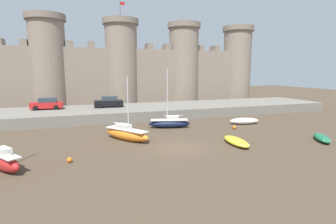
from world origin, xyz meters
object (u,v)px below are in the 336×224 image
(sailboat_midflat_right, at_px, (126,134))
(mooring_buoy_off_centre, at_px, (119,128))
(mooring_buoy_near_shore, at_px, (234,127))
(car_quay_centre_west, at_px, (47,104))
(rowboat_midflat_left, at_px, (322,138))
(sailboat_foreground_left, at_px, (170,123))
(mooring_buoy_near_channel, at_px, (70,160))
(rowboat_foreground_centre, at_px, (236,141))
(car_quay_east, at_px, (109,102))
(rowboat_foreground_right, at_px, (244,121))
(sailboat_near_channel_right, at_px, (2,160))

(sailboat_midflat_right, distance_m, mooring_buoy_off_centre, 5.03)
(mooring_buoy_near_shore, bearing_deg, car_quay_centre_west, 146.18)
(rowboat_midflat_left, xyz_separation_m, sailboat_midflat_right, (-17.55, 6.42, 0.32))
(sailboat_foreground_left, relative_size, mooring_buoy_near_channel, 17.77)
(rowboat_foreground_centre, bearing_deg, rowboat_midflat_left, -11.02)
(sailboat_foreground_left, relative_size, mooring_buoy_near_shore, 15.66)
(car_quay_east, bearing_deg, rowboat_foreground_centre, -64.30)
(mooring_buoy_near_shore, bearing_deg, rowboat_foreground_right, 37.19)
(rowboat_foreground_right, height_order, sailboat_near_channel_right, sailboat_near_channel_right)
(rowboat_midflat_left, bearing_deg, mooring_buoy_near_channel, 176.13)
(mooring_buoy_near_channel, distance_m, car_quay_centre_west, 20.02)
(rowboat_midflat_left, bearing_deg, sailboat_near_channel_right, 176.94)
(rowboat_foreground_right, xyz_separation_m, mooring_buoy_near_shore, (-2.86, -2.17, -0.19))
(rowboat_foreground_right, distance_m, car_quay_east, 19.22)
(sailboat_near_channel_right, height_order, sailboat_midflat_right, sailboat_midflat_right)
(sailboat_near_channel_right, distance_m, sailboat_foreground_left, 17.51)
(sailboat_foreground_left, xyz_separation_m, car_quay_east, (-5.80, 10.29, 1.56))
(mooring_buoy_off_centre, height_order, car_quay_centre_west, car_quay_centre_west)
(sailboat_midflat_right, bearing_deg, mooring_buoy_near_shore, 3.47)
(rowboat_foreground_centre, bearing_deg, mooring_buoy_off_centre, 132.98)
(sailboat_foreground_left, distance_m, car_quay_east, 11.92)
(sailboat_foreground_left, distance_m, sailboat_midflat_right, 7.01)
(mooring_buoy_near_channel, bearing_deg, mooring_buoy_near_shore, 17.79)
(rowboat_midflat_left, distance_m, sailboat_midflat_right, 18.69)
(sailboat_near_channel_right, distance_m, mooring_buoy_off_centre, 13.65)
(sailboat_near_channel_right, distance_m, car_quay_east, 21.39)
(sailboat_midflat_right, relative_size, mooring_buoy_off_centre, 15.39)
(rowboat_midflat_left, bearing_deg, rowboat_foreground_centre, 168.98)
(car_quay_centre_west, bearing_deg, sailboat_foreground_left, -37.48)
(rowboat_foreground_right, xyz_separation_m, car_quay_centre_west, (-23.75, 11.83, 1.74))
(rowboat_midflat_left, xyz_separation_m, mooring_buoy_off_centre, (-17.54, 11.43, -0.12))
(mooring_buoy_off_centre, relative_size, car_quay_centre_west, 0.09)
(sailboat_near_channel_right, height_order, sailboat_foreground_left, sailboat_foreground_left)
(sailboat_foreground_left, height_order, mooring_buoy_off_centre, sailboat_foreground_left)
(sailboat_near_channel_right, height_order, car_quay_centre_west, sailboat_near_channel_right)
(rowboat_foreground_right, height_order, sailboat_midflat_right, sailboat_midflat_right)
(mooring_buoy_near_channel, distance_m, mooring_buoy_near_shore, 18.52)
(rowboat_foreground_centre, relative_size, mooring_buoy_near_channel, 10.21)
(rowboat_foreground_right, height_order, car_quay_east, car_quay_east)
(sailboat_foreground_left, xyz_separation_m, car_quay_centre_west, (-14.10, 10.81, 1.56))
(rowboat_foreground_right, height_order, car_quay_centre_west, car_quay_centre_west)
(car_quay_east, bearing_deg, rowboat_midflat_left, -49.63)
(sailboat_midflat_right, xyz_separation_m, mooring_buoy_near_channel, (-5.05, -4.90, -0.45))
(sailboat_midflat_right, height_order, mooring_buoy_off_centre, sailboat_midflat_right)
(sailboat_foreground_left, distance_m, mooring_buoy_near_channel, 14.00)
(rowboat_foreground_right, bearing_deg, sailboat_foreground_left, 174.00)
(sailboat_foreground_left, height_order, car_quay_centre_west, sailboat_foreground_left)
(mooring_buoy_off_centre, bearing_deg, sailboat_foreground_left, -10.45)
(sailboat_foreground_left, xyz_separation_m, sailboat_midflat_right, (-5.79, -3.94, 0.05))
(mooring_buoy_near_shore, bearing_deg, car_quay_east, 133.06)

